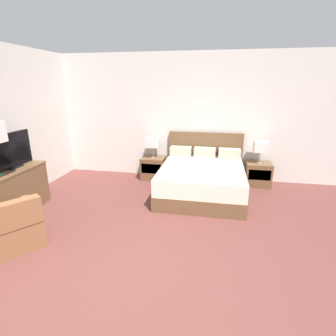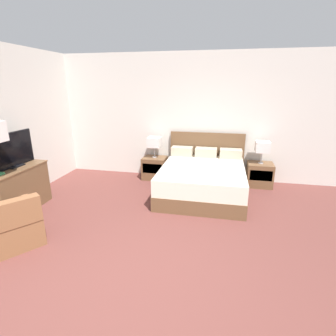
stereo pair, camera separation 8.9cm
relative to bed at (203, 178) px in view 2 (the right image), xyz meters
The scene contains 10 objects.
ground_plane 2.95m from the bed, 100.75° to the right, with size 11.65×11.65×0.00m, color brown.
wall_back 1.62m from the bed, 118.03° to the left, with size 7.12×0.06×2.89m, color beige.
bed is the anchor object (origin of this frame).
nightstand_left 1.40m from the bed, 149.96° to the left, with size 0.55×0.47×0.52m.
nightstand_right 1.40m from the bed, 30.04° to the left, with size 0.55×0.47×0.52m.
table_lamp_left 1.51m from the bed, 149.91° to the left, with size 0.30×0.30×0.49m.
table_lamp_right 1.51m from the bed, 30.09° to the left, with size 0.30×0.30×0.49m.
dresser 3.53m from the bed, 155.15° to the right, with size 0.57×1.19×0.80m.
tv 3.57m from the bed, 156.56° to the right, with size 0.18×0.93×0.61m.
armchair_by_window 3.45m from the bed, 135.24° to the right, with size 0.96×0.96×0.76m.
Camera 2 is at (0.89, -2.26, 2.17)m, focal length 28.00 mm.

